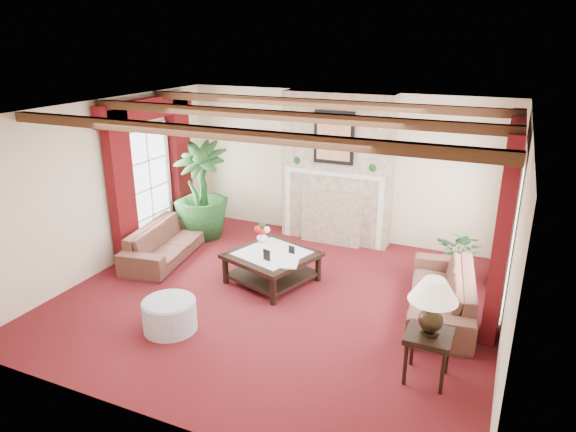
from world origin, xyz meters
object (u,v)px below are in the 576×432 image
at_px(sofa_left, 166,236).
at_px(coffee_table, 272,267).
at_px(sofa_right, 442,285).
at_px(ottoman, 170,315).
at_px(side_table, 427,356).
at_px(potted_palm, 202,211).

relative_size(sofa_left, coffee_table, 1.75).
bearing_deg(sofa_left, sofa_right, -99.90).
bearing_deg(ottoman, sofa_left, 127.36).
bearing_deg(side_table, sofa_right, 92.69).
height_order(potted_palm, coffee_table, potted_palm).
height_order(sofa_left, potted_palm, potted_palm).
relative_size(sofa_left, side_table, 3.54).
height_order(coffee_table, ottoman, coffee_table).
relative_size(sofa_right, potted_palm, 1.16).
distance_m(side_table, ottoman, 3.22).
relative_size(sofa_right, ottoman, 3.13).
relative_size(side_table, ottoman, 0.83).
bearing_deg(ottoman, potted_palm, 115.44).
xyz_separation_m(side_table, ottoman, (-3.20, -0.31, -0.09)).
height_order(sofa_left, ottoman, sofa_left).
xyz_separation_m(sofa_left, ottoman, (1.44, -1.88, -0.18)).
distance_m(coffee_table, side_table, 2.97).
height_order(sofa_right, ottoman, sofa_right).
distance_m(sofa_right, side_table, 1.56).
bearing_deg(potted_palm, ottoman, -64.56).
relative_size(potted_palm, side_table, 3.25).
bearing_deg(sofa_right, ottoman, -66.91).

